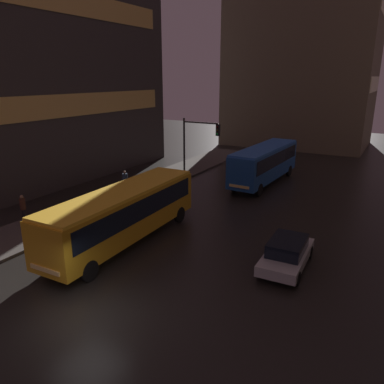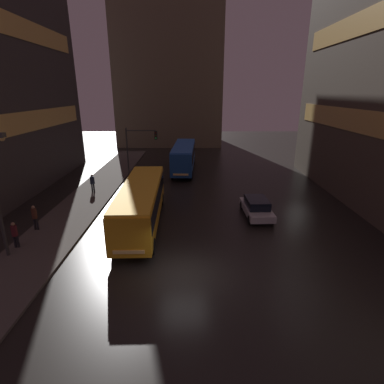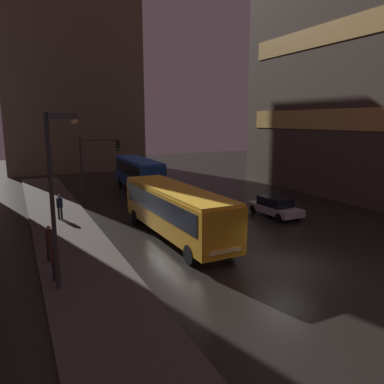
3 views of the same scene
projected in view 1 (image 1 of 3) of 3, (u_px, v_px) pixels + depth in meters
ground_plane at (86, 319)px, 14.35m from camera, size 120.00×120.00×0.00m
sidewalk_left at (96, 205)px, 26.89m from camera, size 4.00×48.00×0.15m
building_left_tower at (49, 58)px, 33.60m from camera, size 10.07×21.53×21.12m
building_far_backdrop at (303, 46)px, 48.37m from camera, size 18.07×12.00×25.55m
bus_near at (124, 210)px, 20.48m from camera, size 2.83×11.13×3.08m
bus_far at (265, 161)px, 32.13m from camera, size 2.76×10.22×3.22m
car_taxi at (287, 253)px, 18.13m from camera, size 2.03×4.41×1.44m
pedestrian_near at (23, 206)px, 23.21m from camera, size 0.43×0.43×1.79m
pedestrian_far at (125, 179)px, 29.33m from camera, size 0.50×0.50×1.74m
traffic_light_main at (197, 141)px, 31.01m from camera, size 3.38×0.35×5.63m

